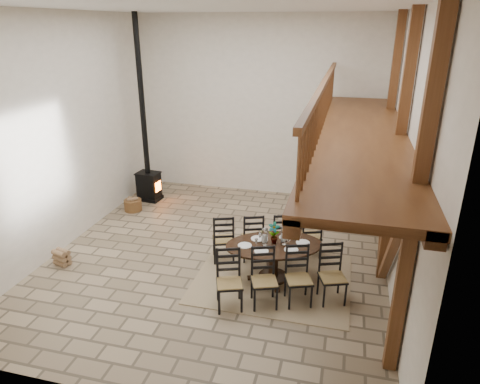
% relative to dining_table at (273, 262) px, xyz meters
% --- Properties ---
extents(ground, '(8.00, 8.00, 0.00)m').
position_rel_dining_table_xyz_m(ground, '(-1.30, 0.64, -0.39)').
color(ground, '#9D8768').
rests_on(ground, ground).
extents(room_shell, '(7.02, 8.02, 5.01)m').
position_rel_dining_table_xyz_m(room_shell, '(-0.11, 0.64, 2.63)').
color(room_shell, white).
rests_on(room_shell, ground).
extents(rug, '(3.00, 2.50, 0.02)m').
position_rel_dining_table_xyz_m(rug, '(0.00, -0.00, -0.38)').
color(rug, tan).
rests_on(rug, ground).
extents(dining_table, '(2.88, 2.74, 1.20)m').
position_rel_dining_table_xyz_m(dining_table, '(0.00, 0.00, 0.00)').
color(dining_table, black).
rests_on(dining_table, ground).
extents(wood_stove, '(0.67, 0.54, 5.00)m').
position_rel_dining_table_xyz_m(wood_stove, '(-4.16, 3.17, 0.75)').
color(wood_stove, black).
rests_on(wood_stove, ground).
extents(log_basket, '(0.47, 0.47, 0.39)m').
position_rel_dining_table_xyz_m(log_basket, '(-4.26, 2.36, -0.22)').
color(log_basket, brown).
rests_on(log_basket, ground).
extents(log_stack, '(0.39, 0.32, 0.35)m').
position_rel_dining_table_xyz_m(log_stack, '(-4.38, -0.57, -0.21)').
color(log_stack, '#987B55').
rests_on(log_stack, ground).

